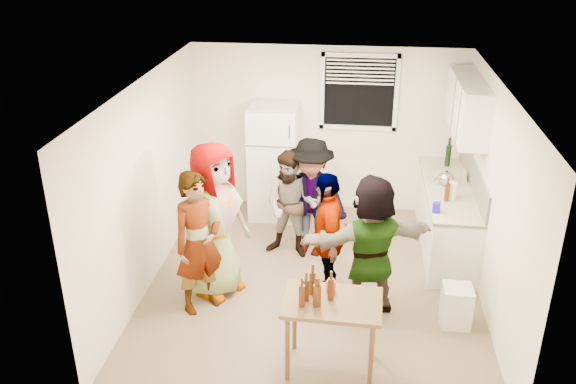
# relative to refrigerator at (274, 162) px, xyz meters

# --- Properties ---
(room) EXTENTS (4.00, 4.50, 2.50)m
(room) POSITION_rel_refrigerator_xyz_m (0.75, -1.88, -0.85)
(room) COLOR white
(room) RESTS_ON ground
(window) EXTENTS (1.12, 0.10, 1.06)m
(window) POSITION_rel_refrigerator_xyz_m (1.20, 0.33, 1.00)
(window) COLOR white
(window) RESTS_ON room
(refrigerator) EXTENTS (0.70, 0.70, 1.70)m
(refrigerator) POSITION_rel_refrigerator_xyz_m (0.00, 0.00, 0.00)
(refrigerator) COLOR white
(refrigerator) RESTS_ON ground
(counter_lower) EXTENTS (0.60, 2.20, 0.86)m
(counter_lower) POSITION_rel_refrigerator_xyz_m (2.45, -0.73, -0.42)
(counter_lower) COLOR white
(counter_lower) RESTS_ON ground
(countertop) EXTENTS (0.64, 2.22, 0.04)m
(countertop) POSITION_rel_refrigerator_xyz_m (2.45, -0.73, 0.03)
(countertop) COLOR beige
(countertop) RESTS_ON counter_lower
(backsplash) EXTENTS (0.03, 2.20, 0.36)m
(backsplash) POSITION_rel_refrigerator_xyz_m (2.74, -0.73, 0.23)
(backsplash) COLOR #A29D94
(backsplash) RESTS_ON countertop
(upper_cabinets) EXTENTS (0.34, 1.60, 0.70)m
(upper_cabinets) POSITION_rel_refrigerator_xyz_m (2.58, -0.53, 1.10)
(upper_cabinets) COLOR white
(upper_cabinets) RESTS_ON room
(kettle) EXTENTS (0.30, 0.28, 0.21)m
(kettle) POSITION_rel_refrigerator_xyz_m (2.40, -0.67, 0.05)
(kettle) COLOR silver
(kettle) RESTS_ON countertop
(paper_towel) EXTENTS (0.11, 0.11, 0.23)m
(paper_towel) POSITION_rel_refrigerator_xyz_m (2.43, -1.12, 0.05)
(paper_towel) COLOR white
(paper_towel) RESTS_ON countertop
(wine_bottle) EXTENTS (0.08, 0.08, 0.31)m
(wine_bottle) POSITION_rel_refrigerator_xyz_m (2.50, 0.02, 0.05)
(wine_bottle) COLOR black
(wine_bottle) RESTS_ON countertop
(beer_bottle_counter) EXTENTS (0.06, 0.06, 0.23)m
(beer_bottle_counter) POSITION_rel_refrigerator_xyz_m (2.35, -1.19, 0.05)
(beer_bottle_counter) COLOR #47230C
(beer_bottle_counter) RESTS_ON countertop
(blue_cup) EXTENTS (0.10, 0.10, 0.13)m
(blue_cup) POSITION_rel_refrigerator_xyz_m (2.19, -1.53, 0.05)
(blue_cup) COLOR #2112C7
(blue_cup) RESTS_ON countertop
(picture_frame) EXTENTS (0.02, 0.17, 0.14)m
(picture_frame) POSITION_rel_refrigerator_xyz_m (2.67, -0.50, 0.12)
(picture_frame) COLOR #DFBB4E
(picture_frame) RESTS_ON countertop
(trash_bin) EXTENTS (0.32, 0.32, 0.47)m
(trash_bin) POSITION_rel_refrigerator_xyz_m (2.38, -2.50, -0.60)
(trash_bin) COLOR silver
(trash_bin) RESTS_ON ground
(serving_table) EXTENTS (0.97, 0.66, 0.80)m
(serving_table) POSITION_rel_refrigerator_xyz_m (1.04, -3.39, -0.85)
(serving_table) COLOR brown
(serving_table) RESTS_ON ground
(beer_bottle_table) EXTENTS (0.06, 0.06, 0.25)m
(beer_bottle_table) POSITION_rel_refrigerator_xyz_m (0.84, -3.29, -0.05)
(beer_bottle_table) COLOR #47230C
(beer_bottle_table) RESTS_ON serving_table
(red_cup) EXTENTS (0.09, 0.09, 0.12)m
(red_cup) POSITION_rel_refrigerator_xyz_m (1.02, -3.24, -0.05)
(red_cup) COLOR #A41A30
(red_cup) RESTS_ON serving_table
(guest_grey) EXTENTS (2.10, 1.79, 0.60)m
(guest_grey) POSITION_rel_refrigerator_xyz_m (-0.39, -2.15, -0.85)
(guest_grey) COLOR gray
(guest_grey) RESTS_ON ground
(guest_stripe) EXTENTS (1.65, 1.62, 0.40)m
(guest_stripe) POSITION_rel_refrigerator_xyz_m (-0.49, -2.51, -0.85)
(guest_stripe) COLOR #141933
(guest_stripe) RESTS_ON ground
(guest_back_left) EXTENTS (0.99, 1.58, 0.55)m
(guest_back_left) POSITION_rel_refrigerator_xyz_m (0.39, -1.19, -0.85)
(guest_back_left) COLOR #513927
(guest_back_left) RESTS_ON ground
(guest_back_right) EXTENTS (1.46, 1.85, 0.60)m
(guest_back_right) POSITION_rel_refrigerator_xyz_m (0.64, -1.11, -0.85)
(guest_back_right) COLOR #47474C
(guest_back_right) RESTS_ON ground
(guest_black) EXTENTS (1.75, 1.24, 0.39)m
(guest_black) POSITION_rel_refrigerator_xyz_m (0.91, -2.12, -0.85)
(guest_black) COLOR black
(guest_black) RESTS_ON ground
(guest_orange) EXTENTS (2.02, 2.09, 0.49)m
(guest_orange) POSITION_rel_refrigerator_xyz_m (1.41, -2.32, -0.85)
(guest_orange) COLOR #F26F4E
(guest_orange) RESTS_ON ground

